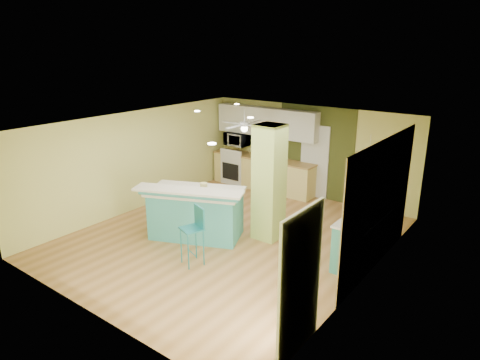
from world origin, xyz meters
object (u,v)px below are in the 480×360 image
object	(u,v)px
peninsula	(196,212)
side_counter	(361,240)
bar_stool	(195,226)
fruit_bowl	(264,156)
canister	(204,187)

from	to	relation	value
peninsula	side_counter	distance (m)	3.49
peninsula	bar_stool	xyz separation A→B (m)	(0.82, -0.91, 0.20)
bar_stool	peninsula	bearing A→B (deg)	153.10
peninsula	side_counter	size ratio (longest dim) A/B	1.66
side_counter	fruit_bowl	xyz separation A→B (m)	(-3.98, 2.60, 0.50)
peninsula	bar_stool	bearing A→B (deg)	-71.01
peninsula	canister	distance (m)	0.62
peninsula	fruit_bowl	distance (m)	3.68
peninsula	canister	xyz separation A→B (m)	(0.17, 0.09, 0.59)
canister	bar_stool	bearing A→B (deg)	-56.90
side_counter	fruit_bowl	bearing A→B (deg)	146.79
fruit_bowl	canister	xyz separation A→B (m)	(0.80, -3.51, 0.17)
bar_stool	canister	distance (m)	1.25
fruit_bowl	canister	size ratio (longest dim) A/B	1.82
bar_stool	side_counter	size ratio (longest dim) A/B	0.78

